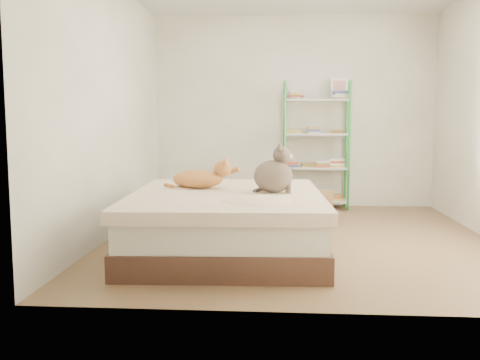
# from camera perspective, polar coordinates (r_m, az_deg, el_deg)

# --- Properties ---
(room) EXTENTS (3.81, 4.21, 2.61)m
(room) POSITION_cam_1_polar(r_m,az_deg,el_deg) (5.34, 6.34, 7.54)
(room) COLOR brown
(room) RESTS_ON ground
(bed) EXTENTS (1.78, 2.19, 0.54)m
(bed) POSITION_cam_1_polar(r_m,az_deg,el_deg) (4.89, -1.42, -4.46)
(bed) COLOR #482D24
(bed) RESTS_ON ground
(orange_cat) EXTENTS (0.58, 0.33, 0.23)m
(orange_cat) POSITION_cam_1_polar(r_m,az_deg,el_deg) (5.11, -4.53, 0.36)
(orange_cat) COLOR #E4A74D
(orange_cat) RESTS_ON bed
(grey_cat) EXTENTS (0.39, 0.33, 0.43)m
(grey_cat) POSITION_cam_1_polar(r_m,az_deg,el_deg) (4.80, 3.58, 1.16)
(grey_cat) COLOR brown
(grey_cat) RESTS_ON bed
(shelf_unit) EXTENTS (0.88, 0.36, 1.74)m
(shelf_unit) POSITION_cam_1_polar(r_m,az_deg,el_deg) (7.25, 8.13, 3.22)
(shelf_unit) COLOR green
(shelf_unit) RESTS_ON ground
(cardboard_box) EXTENTS (0.63, 0.64, 0.41)m
(cardboard_box) POSITION_cam_1_polar(r_m,az_deg,el_deg) (6.32, 7.15, -2.82)
(cardboard_box) COLOR #A57546
(cardboard_box) RESTS_ON ground
(white_bin) EXTENTS (0.37, 0.34, 0.37)m
(white_bin) POSITION_cam_1_polar(r_m,az_deg,el_deg) (7.05, -7.16, -1.77)
(white_bin) COLOR silver
(white_bin) RESTS_ON ground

